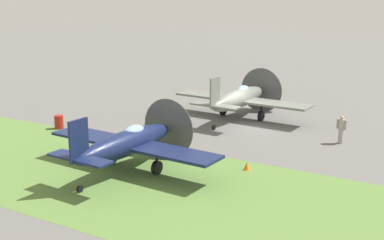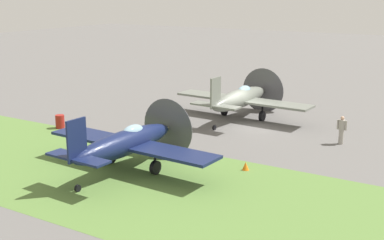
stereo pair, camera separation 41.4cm
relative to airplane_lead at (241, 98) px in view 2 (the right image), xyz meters
name	(u,v)px [view 2 (the right image)]	position (x,y,z in m)	size (l,w,h in m)	color
ground_plane	(251,126)	(1.44, -1.33, -1.55)	(160.00, 160.00, 0.00)	#605E5B
grass_verge	(140,182)	(1.44, -13.85, -1.54)	(120.00, 11.00, 0.01)	#567A38
airplane_lead	(241,98)	(0.00, 0.00, 0.00)	(10.36, 8.21, 3.70)	slate
airplane_wingman	(127,142)	(-0.12, -12.84, -0.04)	(10.13, 8.02, 3.61)	#141E47
ground_crew_chief	(342,129)	(7.93, -2.36, -0.64)	(0.63, 0.38, 1.73)	#9E998E
fuel_drum	(60,122)	(-9.30, -8.58, -1.10)	(0.60, 0.60, 0.90)	maroon
runway_marker_cone	(246,166)	(5.05, -9.61, -1.33)	(0.36, 0.36, 0.44)	orange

